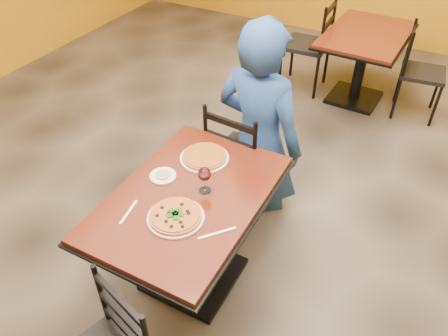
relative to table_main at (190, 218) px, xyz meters
The scene contains 16 objects.
floor 0.75m from the table_main, 90.00° to the left, with size 7.00×8.00×0.01m, color black.
table_main is the anchor object (origin of this frame).
table_second 2.86m from the table_main, 83.49° to the left, with size 0.82×1.18×0.75m.
chair_main_far 0.80m from the table_main, 92.45° to the left, with size 0.43×0.43×0.95m, color black, non-canonical shape.
chair_second_left 2.85m from the table_main, 95.65° to the left, with size 0.45×0.45×0.99m, color black, non-canonical shape.
chair_second_right 2.99m from the table_main, 71.89° to the left, with size 0.41×0.41×0.91m, color black, non-canonical shape.
diner 0.96m from the table_main, 88.91° to the left, with size 0.70×0.46×1.48m, color navy.
plate_main 0.28m from the table_main, 79.34° to the right, with size 0.31×0.31×0.01m, color white.
pizza_main 0.29m from the table_main, 79.34° to the right, with size 0.28×0.28×0.02m, color #89340A.
plate_far 0.40m from the table_main, 104.81° to the left, with size 0.31×0.31×0.01m, color white.
pizza_far 0.40m from the table_main, 104.81° to the left, with size 0.28×0.28×0.02m, color #B07422.
side_plate 0.30m from the table_main, 163.80° to the left, with size 0.16×0.16×0.01m, color white.
dip 0.31m from the table_main, 163.80° to the left, with size 0.09×0.09×0.01m, color tan.
wine_glass 0.30m from the table_main, 49.35° to the left, with size 0.08×0.08×0.18m, color white, non-canonical shape.
fork 0.40m from the table_main, 128.39° to the right, with size 0.01×0.19×0.00m, color silver.
knife 0.39m from the table_main, 32.63° to the right, with size 0.01×0.21×0.00m, color silver.
Camera 1 is at (1.04, -2.02, 2.45)m, focal length 35.05 mm.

